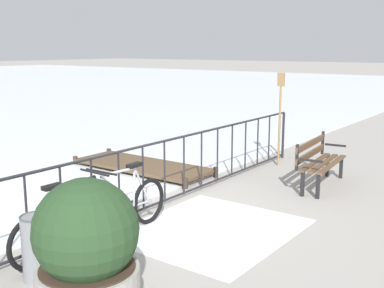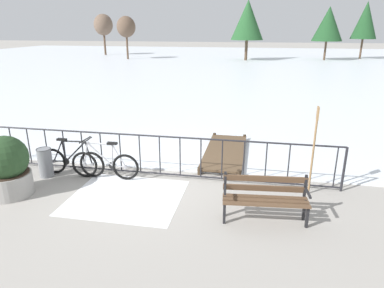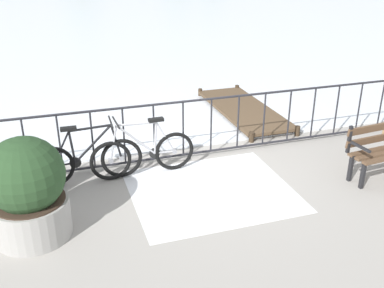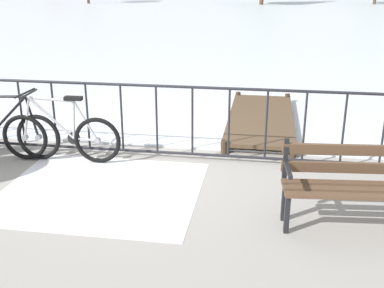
# 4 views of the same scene
# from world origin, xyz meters

# --- Properties ---
(ground_plane) EXTENTS (160.00, 160.00, 0.00)m
(ground_plane) POSITION_xyz_m (0.00, 0.00, 0.00)
(ground_plane) COLOR #9E9991
(frozen_pond) EXTENTS (80.00, 56.00, 0.03)m
(frozen_pond) POSITION_xyz_m (0.00, 28.40, 0.01)
(frozen_pond) COLOR silver
(frozen_pond) RESTS_ON ground
(snow_patch) EXTENTS (2.40, 2.09, 0.01)m
(snow_patch) POSITION_xyz_m (-0.18, -1.20, 0.00)
(snow_patch) COLOR white
(snow_patch) RESTS_ON ground
(railing_fence) EXTENTS (9.06, 0.06, 1.07)m
(railing_fence) POSITION_xyz_m (0.00, 0.00, 0.56)
(railing_fence) COLOR #232328
(railing_fence) RESTS_ON ground
(bicycle_near_railing) EXTENTS (1.71, 0.52, 0.97)m
(bicycle_near_railing) POSITION_xyz_m (-1.03, -0.36, 0.37)
(bicycle_near_railing) COLOR black
(bicycle_near_railing) RESTS_ON ground
(bicycle_second) EXTENTS (1.71, 0.52, 0.97)m
(bicycle_second) POSITION_xyz_m (-1.91, -0.31, 0.37)
(bicycle_second) COLOR black
(bicycle_second) RESTS_ON ground
(park_bench) EXTENTS (1.64, 0.63, 0.89)m
(park_bench) POSITION_xyz_m (2.77, -1.54, 0.51)
(park_bench) COLOR brown
(park_bench) RESTS_ON ground
(wooden_dock) EXTENTS (1.10, 3.06, 0.20)m
(wooden_dock) POSITION_xyz_m (1.68, 1.78, 0.12)
(wooden_dock) COLOR brown
(wooden_dock) RESTS_ON ground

